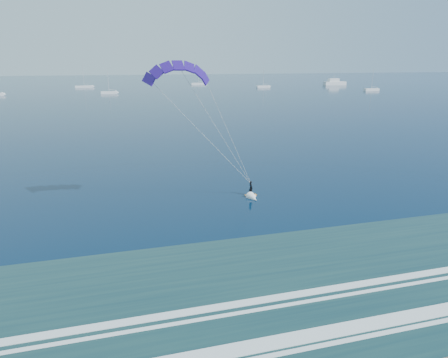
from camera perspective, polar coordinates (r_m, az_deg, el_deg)
name	(u,v)px	position (r m, az deg, el deg)	size (l,w,h in m)	color
kitesurfer_rig	(218,130)	(40.86, -0.92, 7.03)	(13.62, 6.30, 16.00)	orange
motor_yacht	(334,82)	(271.14, 15.50, 13.15)	(14.67, 3.91, 6.11)	white
sailboat_2	(84,86)	(248.69, -19.33, 12.36)	(9.90, 2.40, 13.19)	white
sailboat_3	(109,92)	(198.41, -16.10, 11.80)	(7.42, 2.40, 10.47)	white
sailboat_4	(199,84)	(265.61, -3.65, 13.44)	(9.75, 2.40, 13.12)	white
sailboat_5	(263,86)	(237.22, 5.64, 13.02)	(7.92, 2.40, 10.92)	white
sailboat_6	(371,89)	(224.65, 20.32, 11.91)	(8.14, 2.40, 11.11)	white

